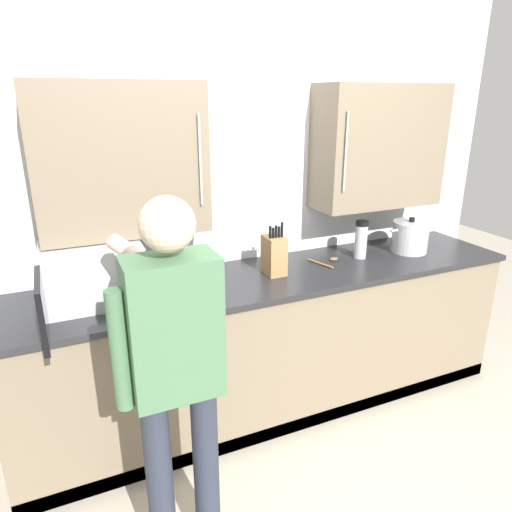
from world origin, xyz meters
TOP-DOWN VIEW (x-y plane):
  - ground_plane at (0.00, 0.00)m, footprint 9.41×9.41m
  - back_wall_tiled at (-0.00, 1.06)m, footprint 3.66×0.44m
  - counter_unit at (0.00, 0.75)m, footprint 3.14×0.67m
  - microwave_oven at (-1.06, 0.78)m, footprint 0.50×0.74m
  - knife_block at (-0.01, 0.75)m, footprint 0.11×0.15m
  - thermos_flask at (0.64, 0.78)m, footprint 0.08×0.08m
  - stock_pot at (1.03, 0.75)m, footprint 0.34×0.25m
  - wooden_spoon at (0.40, 0.79)m, footprint 0.20×0.20m
  - person_figure at (-0.83, -0.05)m, footprint 0.44×0.61m

SIDE VIEW (x-z plane):
  - ground_plane at x=0.00m, z-range 0.00..0.00m
  - counter_unit at x=0.00m, z-range 0.00..0.93m
  - wooden_spoon at x=0.40m, z-range 0.93..0.95m
  - person_figure at x=-0.83m, z-range 0.16..1.79m
  - stock_pot at x=1.03m, z-range 0.91..1.16m
  - knife_block at x=-0.01m, z-range 0.89..1.21m
  - thermos_flask at x=0.64m, z-range 0.93..1.18m
  - microwave_oven at x=-1.06m, z-range 0.93..1.24m
  - back_wall_tiled at x=0.00m, z-range 0.06..2.89m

